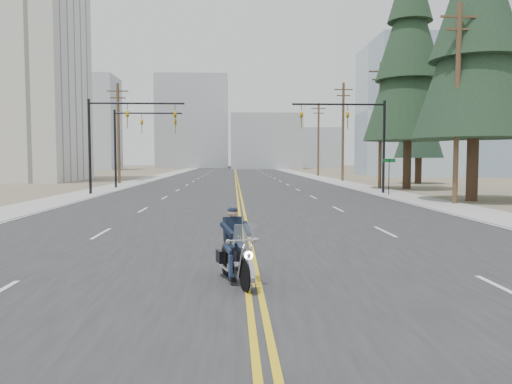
{
  "coord_description": "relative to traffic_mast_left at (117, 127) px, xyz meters",
  "views": [
    {
      "loc": [
        -0.4,
        -5.41,
        2.63
      ],
      "look_at": [
        0.3,
        9.93,
        1.6
      ],
      "focal_mm": 35.0,
      "sensor_mm": 36.0,
      "label": 1
    }
  ],
  "objects": [
    {
      "name": "traffic_mast_left",
      "position": [
        0.0,
        0.0,
        0.0
      ],
      "size": [
        7.1,
        0.26,
        7.0
      ],
      "color": "black",
      "rests_on": "ground"
    },
    {
      "name": "sidewalk_left",
      "position": [
        -2.52,
        38.0,
        -4.93
      ],
      "size": [
        3.0,
        200.0,
        0.01
      ],
      "primitive_type": "cube",
      "color": "#A5A5A0",
      "rests_on": "ground"
    },
    {
      "name": "conifer_tall",
      "position": [
        23.61,
        5.17,
        7.08
      ],
      "size": [
        7.53,
        7.53,
        20.92
      ],
      "rotation": [
        0.0,
        0.0,
        -0.15
      ],
      "color": "#382619",
      "rests_on": "ground"
    },
    {
      "name": "haze_bldg_f",
      "position": [
        -41.02,
        98.0,
        3.06
      ],
      "size": [
        12.0,
        12.0,
        16.0
      ],
      "primitive_type": "cube",
      "color": "#ADB2B7",
      "rests_on": "ground"
    },
    {
      "name": "utility_pole_d",
      "position": [
        21.48,
        21.0,
        1.05
      ],
      "size": [
        2.2,
        0.3,
        11.5
      ],
      "color": "brown",
      "rests_on": "ground"
    },
    {
      "name": "sidewalk_right",
      "position": [
        20.48,
        38.0,
        -4.93
      ],
      "size": [
        3.0,
        200.0,
        0.01
      ],
      "primitive_type": "cube",
      "color": "#A5A5A0",
      "rests_on": "ground"
    },
    {
      "name": "haze_bldg_d",
      "position": [
        -3.02,
        108.0,
        8.06
      ],
      "size": [
        20.0,
        15.0,
        26.0
      ],
      "primitive_type": "cube",
      "color": "#ADB2B7",
      "rests_on": "ground"
    },
    {
      "name": "road",
      "position": [
        8.98,
        38.0,
        -4.93
      ],
      "size": [
        20.0,
        200.0,
        0.01
      ],
      "primitive_type": "cube",
      "color": "#303033",
      "rests_on": "ground"
    },
    {
      "name": "utility_pole_c",
      "position": [
        21.48,
        6.0,
        0.79
      ],
      "size": [
        2.2,
        0.3,
        11.0
      ],
      "color": "brown",
      "rests_on": "ground"
    },
    {
      "name": "utility_pole_e",
      "position": [
        21.48,
        38.0,
        0.79
      ],
      "size": [
        2.2,
        0.3,
        11.0
      ],
      "color": "brown",
      "rests_on": "ground"
    },
    {
      "name": "motorcyclist",
      "position": [
        8.64,
        -27.07,
        -4.14
      ],
      "size": [
        1.41,
        2.2,
        1.59
      ],
      "primitive_type": null,
      "rotation": [
        0.0,
        0.0,
        3.42
      ],
      "color": "black",
      "rests_on": "ground"
    },
    {
      "name": "utility_pole_left",
      "position": [
        -3.52,
        16.0,
        0.54
      ],
      "size": [
        2.2,
        0.3,
        10.5
      ],
      "color": "brown",
      "rests_on": "ground"
    },
    {
      "name": "conifer_near",
      "position": [
        23.37,
        -7.16,
        6.19
      ],
      "size": [
        7.32,
        7.32,
        19.38
      ],
      "rotation": [
        0.0,
        0.0,
        -0.16
      ],
      "color": "#382619",
      "rests_on": "ground"
    },
    {
      "name": "haze_bldg_a",
      "position": [
        -26.02,
        83.0,
        6.06
      ],
      "size": [
        14.0,
        12.0,
        22.0
      ],
      "primitive_type": "cube",
      "color": "#B7BCC6",
      "rests_on": "ground"
    },
    {
      "name": "utility_pole_b",
      "position": [
        21.48,
        -9.0,
        1.05
      ],
      "size": [
        2.2,
        0.3,
        11.5
      ],
      "color": "brown",
      "rests_on": "ground"
    },
    {
      "name": "haze_bldg_e",
      "position": [
        33.98,
        118.0,
        1.06
      ],
      "size": [
        14.0,
        14.0,
        12.0
      ],
      "primitive_type": "cube",
      "color": "#B7BCC6",
      "rests_on": "ground"
    },
    {
      "name": "traffic_mast_far",
      "position": [
        -0.33,
        8.0,
        -0.06
      ],
      "size": [
        6.1,
        0.26,
        7.0
      ],
      "color": "black",
      "rests_on": "ground"
    },
    {
      "name": "haze_bldg_c",
      "position": [
        48.98,
        78.0,
        4.06
      ],
      "size": [
        16.0,
        12.0,
        18.0
      ],
      "primitive_type": "cube",
      "color": "#B7BCC6",
      "rests_on": "ground"
    },
    {
      "name": "conifer_far",
      "position": [
        28.14,
        14.53,
        2.84
      ],
      "size": [
        5.06,
        5.06,
        13.56
      ],
      "rotation": [
        0.0,
        0.0,
        0.03
      ],
      "color": "#382619",
      "rests_on": "ground"
    },
    {
      "name": "street_sign",
      "position": [
        19.78,
        -2.0,
        -3.13
      ],
      "size": [
        0.9,
        0.06,
        2.62
      ],
      "color": "black",
      "rests_on": "ground"
    },
    {
      "name": "traffic_mast_right",
      "position": [
        17.95,
        0.0,
        0.0
      ],
      "size": [
        7.1,
        0.26,
        7.0
      ],
      "color": "black",
      "rests_on": "ground"
    },
    {
      "name": "haze_bldg_b",
      "position": [
        16.98,
        93.0,
        2.06
      ],
      "size": [
        18.0,
        14.0,
        14.0
      ],
      "primitive_type": "cube",
      "color": "#ADB2B7",
      "rests_on": "ground"
    },
    {
      "name": "glass_building",
      "position": [
        40.98,
        38.0,
        5.06
      ],
      "size": [
        24.0,
        16.0,
        20.0
      ],
      "primitive_type": "cube",
      "color": "#9EB5CC",
      "rests_on": "ground"
    }
  ]
}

